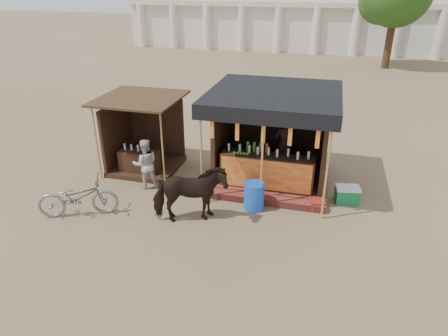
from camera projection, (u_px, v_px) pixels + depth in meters
ground at (207, 238)px, 9.50m from camera, size 120.00×120.00×0.00m
main_stall at (273, 149)px, 11.76m from camera, size 3.60×3.61×2.78m
secondary_stall at (141, 143)px, 12.69m from camera, size 2.40×2.40×2.38m
cow at (190, 195)px, 9.82m from camera, size 1.99×1.49×1.53m
motorbike at (78, 197)px, 10.19m from camera, size 2.11×1.44×1.05m
bystander at (145, 164)px, 11.49m from camera, size 0.91×0.84×1.50m
blue_barrel at (254, 196)px, 10.56m from camera, size 0.59×0.59×0.75m
red_crate at (317, 204)px, 10.62m from camera, size 0.48×0.49×0.27m
cooler at (347, 194)px, 10.93m from camera, size 0.71×0.54×0.46m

